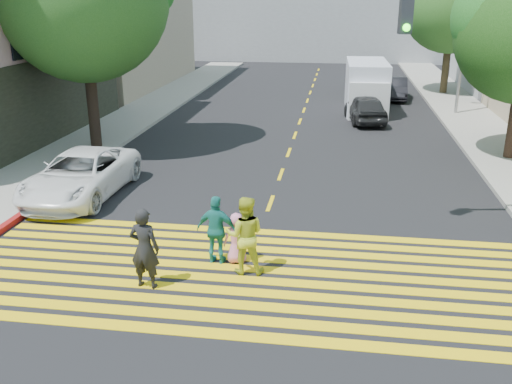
% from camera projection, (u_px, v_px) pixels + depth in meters
% --- Properties ---
extents(ground, '(120.00, 120.00, 0.00)m').
position_uv_depth(ground, '(235.00, 302.00, 11.86)').
color(ground, black).
extents(sidewalk_left, '(3.00, 40.00, 0.15)m').
position_uv_depth(sidewalk_left, '(161.00, 102.00, 33.57)').
color(sidewalk_left, gray).
rests_on(sidewalk_left, ground).
extents(sidewalk_right, '(3.00, 60.00, 0.15)m').
position_uv_depth(sidewalk_right, '(491.00, 140.00, 24.66)').
color(sidewalk_right, gray).
rests_on(sidewalk_right, ground).
extents(curb_red, '(0.20, 8.00, 0.16)m').
position_uv_depth(curb_red, '(59.00, 190.00, 18.40)').
color(curb_red, maroon).
rests_on(curb_red, ground).
extents(crosswalk, '(13.40, 5.30, 0.01)m').
position_uv_depth(crosswalk, '(245.00, 274.00, 13.05)').
color(crosswalk, yellow).
rests_on(crosswalk, ground).
extents(lane_line, '(0.12, 34.40, 0.01)m').
position_uv_depth(lane_line, '(306.00, 105.00, 32.88)').
color(lane_line, yellow).
rests_on(lane_line, ground).
extents(building_left_tan, '(12.00, 16.00, 10.00)m').
position_uv_depth(building_left_tan, '(77.00, 11.00, 38.60)').
color(building_left_tan, tan).
rests_on(building_left_tan, ground).
extents(pedestrian_man, '(0.71, 0.51, 1.83)m').
position_uv_depth(pedestrian_man, '(145.00, 248.00, 12.21)').
color(pedestrian_man, black).
rests_on(pedestrian_man, ground).
extents(pedestrian_woman, '(0.95, 0.77, 1.83)m').
position_uv_depth(pedestrian_woman, '(245.00, 235.00, 12.87)').
color(pedestrian_woman, gold).
rests_on(pedestrian_woman, ground).
extents(pedestrian_child, '(0.70, 0.57, 1.24)m').
position_uv_depth(pedestrian_child, '(237.00, 238.00, 13.45)').
color(pedestrian_child, pink).
rests_on(pedestrian_child, ground).
extents(pedestrian_extra, '(1.02, 0.51, 1.67)m').
position_uv_depth(pedestrian_extra, '(217.00, 230.00, 13.35)').
color(pedestrian_extra, '#1F7F7B').
rests_on(pedestrian_extra, ground).
extents(white_sedan, '(2.44, 5.13, 1.42)m').
position_uv_depth(white_sedan, '(81.00, 175.00, 17.86)').
color(white_sedan, white).
rests_on(white_sedan, ground).
extents(dark_car_near, '(2.24, 4.26, 1.38)m').
position_uv_depth(dark_car_near, '(366.00, 108.00, 28.32)').
color(dark_car_near, black).
rests_on(dark_car_near, ground).
extents(silver_car, '(2.00, 4.41, 1.25)m').
position_uv_depth(silver_car, '(366.00, 78.00, 38.88)').
color(silver_car, gray).
rests_on(silver_car, ground).
extents(dark_car_parked, '(1.60, 4.00, 1.29)m').
position_uv_depth(dark_car_parked, '(395.00, 89.00, 34.56)').
color(dark_car_parked, black).
rests_on(dark_car_parked, ground).
extents(white_van, '(2.24, 5.65, 2.64)m').
position_uv_depth(white_van, '(366.00, 88.00, 30.84)').
color(white_van, silver).
rests_on(white_van, ground).
extents(street_lamp, '(1.95, 0.47, 8.62)m').
position_uv_depth(street_lamp, '(463.00, 18.00, 28.53)').
color(street_lamp, gray).
rests_on(street_lamp, ground).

